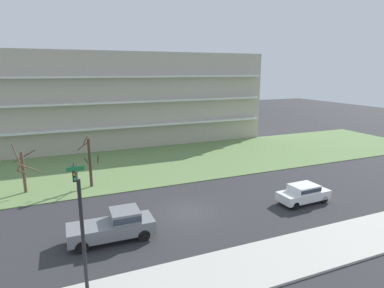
{
  "coord_description": "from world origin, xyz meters",
  "views": [
    {
      "loc": [
        -8.61,
        -21.45,
        10.72
      ],
      "look_at": [
        2.92,
        6.0,
        3.9
      ],
      "focal_mm": 30.14,
      "sensor_mm": 36.0,
      "label": 1
    }
  ],
  "objects_px": {
    "sedan_white_near_left": "(304,193)",
    "pickup_gray_center_left": "(115,225)",
    "traffic_signal_mast": "(79,206)",
    "tree_far_left": "(23,169)",
    "tree_left": "(90,161)"
  },
  "relations": [
    {
      "from": "tree_far_left",
      "to": "sedan_white_near_left",
      "type": "xyz_separation_m",
      "value": [
        21.36,
        -11.33,
        -1.34
      ]
    },
    {
      "from": "tree_left",
      "to": "traffic_signal_mast",
      "type": "bearing_deg",
      "value": -97.32
    },
    {
      "from": "traffic_signal_mast",
      "to": "sedan_white_near_left",
      "type": "bearing_deg",
      "value": 10.26
    },
    {
      "from": "sedan_white_near_left",
      "to": "pickup_gray_center_left",
      "type": "bearing_deg",
      "value": 177.57
    },
    {
      "from": "sedan_white_near_left",
      "to": "traffic_signal_mast",
      "type": "distance_m",
      "value": 18.09
    },
    {
      "from": "sedan_white_near_left",
      "to": "tree_far_left",
      "type": "bearing_deg",
      "value": 149.62
    },
    {
      "from": "tree_left",
      "to": "pickup_gray_center_left",
      "type": "xyz_separation_m",
      "value": [
        0.41,
        -10.65,
        -1.51
      ]
    },
    {
      "from": "tree_far_left",
      "to": "sedan_white_near_left",
      "type": "relative_size",
      "value": 1.02
    },
    {
      "from": "tree_left",
      "to": "pickup_gray_center_left",
      "type": "bearing_deg",
      "value": -87.8
    },
    {
      "from": "tree_left",
      "to": "sedan_white_near_left",
      "type": "distance_m",
      "value": 19.09
    },
    {
      "from": "sedan_white_near_left",
      "to": "traffic_signal_mast",
      "type": "relative_size",
      "value": 0.76
    },
    {
      "from": "pickup_gray_center_left",
      "to": "traffic_signal_mast",
      "type": "bearing_deg",
      "value": -123.68
    },
    {
      "from": "sedan_white_near_left",
      "to": "traffic_signal_mast",
      "type": "height_order",
      "value": "traffic_signal_mast"
    },
    {
      "from": "traffic_signal_mast",
      "to": "tree_far_left",
      "type": "bearing_deg",
      "value": 104.77
    },
    {
      "from": "pickup_gray_center_left",
      "to": "traffic_signal_mast",
      "type": "height_order",
      "value": "traffic_signal_mast"
    }
  ]
}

